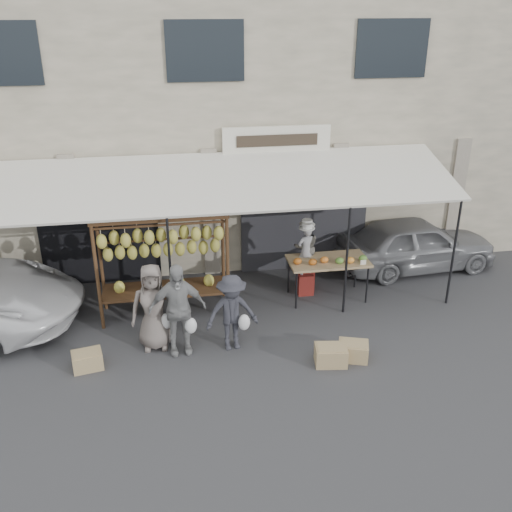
# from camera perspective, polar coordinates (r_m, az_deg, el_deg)

# --- Properties ---
(ground_plane) EXTENTS (90.00, 90.00, 0.00)m
(ground_plane) POSITION_cam_1_polar(r_m,az_deg,el_deg) (10.63, -2.49, -9.74)
(ground_plane) COLOR #2D2D30
(shophouse) EXTENTS (24.00, 6.15, 7.30)m
(shophouse) POSITION_cam_1_polar(r_m,az_deg,el_deg) (15.47, -5.94, 15.53)
(shophouse) COLOR beige
(shophouse) RESTS_ON ground_plane
(awning) EXTENTS (10.00, 2.35, 2.92)m
(awning) POSITION_cam_1_polar(r_m,az_deg,el_deg) (11.59, -4.13, 7.27)
(awning) COLOR silver
(awning) RESTS_ON ground_plane
(banana_rack) EXTENTS (2.60, 0.90, 2.24)m
(banana_rack) POSITION_cam_1_polar(r_m,az_deg,el_deg) (11.30, -9.41, 1.19)
(banana_rack) COLOR #4E2D1A
(banana_rack) RESTS_ON ground_plane
(produce_table) EXTENTS (1.70, 0.90, 1.04)m
(produce_table) POSITION_cam_1_polar(r_m,az_deg,el_deg) (12.18, 7.29, -0.58)
(produce_table) COLOR tan
(produce_table) RESTS_ON ground_plane
(vendor_left) EXTENTS (0.46, 0.36, 1.10)m
(vendor_left) POSITION_cam_1_polar(r_m,az_deg,el_deg) (12.29, 5.02, 0.55)
(vendor_left) COLOR #939298
(vendor_left) RESTS_ON stool_left
(vendor_right) EXTENTS (0.55, 0.43, 1.11)m
(vendor_right) POSITION_cam_1_polar(r_m,az_deg,el_deg) (12.42, 5.05, 0.91)
(vendor_right) COLOR #57544E
(vendor_right) RESTS_ON stool_right
(customer_left) EXTENTS (0.83, 0.56, 1.67)m
(customer_left) POSITION_cam_1_polar(r_m,az_deg,el_deg) (10.57, -10.23, -5.05)
(customer_left) COLOR #6E645E
(customer_left) RESTS_ON ground_plane
(customer_mid) EXTENTS (1.05, 0.48, 1.76)m
(customer_mid) POSITION_cam_1_polar(r_m,az_deg,el_deg) (10.33, -7.86, -5.31)
(customer_mid) COLOR gray
(customer_mid) RESTS_ON ground_plane
(customer_right) EXTENTS (1.02, 0.66, 1.49)m
(customer_right) POSITION_cam_1_polar(r_m,az_deg,el_deg) (10.42, -2.44, -5.68)
(customer_right) COLOR #2E2E35
(customer_right) RESTS_ON ground_plane
(stool_left) EXTENTS (0.40, 0.40, 0.48)m
(stool_left) POSITION_cam_1_polar(r_m,az_deg,el_deg) (12.62, 4.89, -2.73)
(stool_left) COLOR maroon
(stool_left) RESTS_ON ground_plane
(stool_right) EXTENTS (0.43, 0.43, 0.49)m
(stool_right) POSITION_cam_1_polar(r_m,az_deg,el_deg) (12.76, 4.93, -2.39)
(stool_right) COLOR maroon
(stool_right) RESTS_ON ground_plane
(crate_near_a) EXTENTS (0.61, 0.50, 0.33)m
(crate_near_a) POSITION_cam_1_polar(r_m,az_deg,el_deg) (10.37, 7.49, -9.81)
(crate_near_a) COLOR tan
(crate_near_a) RESTS_ON ground_plane
(crate_near_b) EXTENTS (0.63, 0.55, 0.32)m
(crate_near_b) POSITION_cam_1_polar(r_m,az_deg,el_deg) (10.56, 9.69, -9.34)
(crate_near_b) COLOR tan
(crate_near_b) RESTS_ON ground_plane
(crate_far) EXTENTS (0.57, 0.48, 0.31)m
(crate_far) POSITION_cam_1_polar(r_m,az_deg,el_deg) (10.60, -16.51, -9.97)
(crate_far) COLOR tan
(crate_far) RESTS_ON ground_plane
(sedan) EXTENTS (3.87, 1.80, 1.28)m
(sedan) POSITION_cam_1_polar(r_m,az_deg,el_deg) (14.12, 15.69, 1.22)
(sedan) COLOR gray
(sedan) RESTS_ON ground_plane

